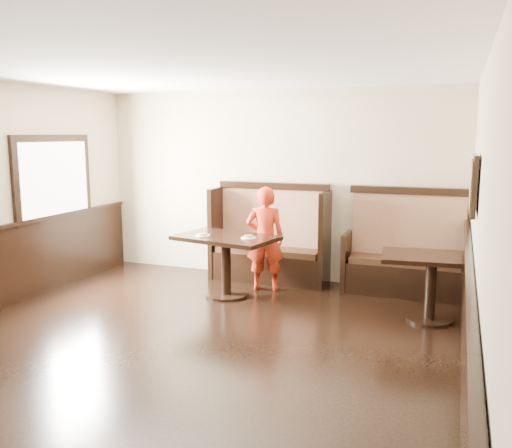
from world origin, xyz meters
The scene contains 9 objects.
ground centered at (0.00, 0.00, 0.00)m, with size 7.00×7.00×0.00m, color black.
room_shell centered at (-0.30, 0.28, 0.67)m, with size 7.00×7.00×7.00m.
booth_main centered at (0.00, 3.30, 0.53)m, with size 1.75×0.72×1.45m.
booth_neighbor centered at (1.95, 3.29, 0.48)m, with size 1.65×0.72×1.45m.
table_main centered at (-0.28, 2.30, 0.63)m, with size 1.43×1.04×0.83m.
table_neighbor centered at (2.34, 2.24, 0.59)m, with size 1.20×0.85×0.78m.
child centered at (0.11, 2.76, 0.73)m, with size 0.53×0.35×1.45m, color red.
pizza_plate_left centered at (-0.56, 2.18, 0.84)m, with size 0.20×0.20×0.04m.
pizza_plate_right centered at (0.06, 2.25, 0.84)m, with size 0.20×0.20×0.04m.
Camera 1 is at (2.58, -4.16, 2.16)m, focal length 38.00 mm.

